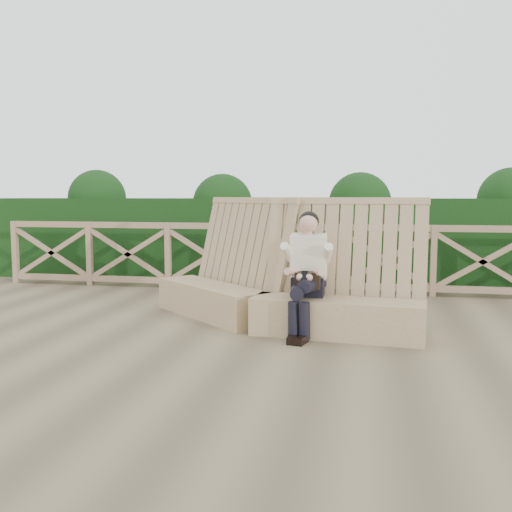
# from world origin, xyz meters

# --- Properties ---
(ground) EXTENTS (60.00, 60.00, 0.00)m
(ground) POSITION_xyz_m (0.00, 0.00, 0.00)
(ground) COLOR brown
(ground) RESTS_ON ground
(bench) EXTENTS (3.48, 2.08, 1.55)m
(bench) POSITION_xyz_m (0.07, 1.10, 0.39)
(bench) COLOR olive
(bench) RESTS_ON ground
(woman) EXTENTS (0.40, 0.85, 1.37)m
(woman) POSITION_xyz_m (0.50, 0.72, 0.72)
(woman) COLOR black
(woman) RESTS_ON ground
(guardrail) EXTENTS (10.10, 0.09, 1.10)m
(guardrail) POSITION_xyz_m (0.00, 3.50, 0.55)
(guardrail) COLOR #967657
(guardrail) RESTS_ON ground
(hedge) EXTENTS (12.00, 1.20, 1.50)m
(hedge) POSITION_xyz_m (0.00, 4.70, 0.75)
(hedge) COLOR black
(hedge) RESTS_ON ground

